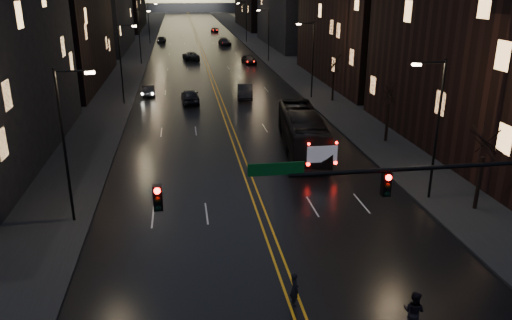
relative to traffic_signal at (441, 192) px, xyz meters
name	(u,v)px	position (x,y,z in m)	size (l,w,h in m)	color
ground	(297,310)	(-5.91, 0.00, -5.10)	(900.00, 900.00, 0.00)	black
road	(194,31)	(-5.91, 130.00, -5.09)	(20.00, 320.00, 0.02)	black
sidewalk_left	(145,32)	(-19.91, 130.00, -5.02)	(8.00, 320.00, 0.16)	black
sidewalk_right	(243,30)	(8.09, 130.00, -5.02)	(8.00, 320.00, 0.16)	black
center_line	(194,31)	(-5.91, 130.00, -5.08)	(0.62, 320.00, 0.01)	orange
traffic_signal	(441,192)	(0.00, 0.00, 0.00)	(17.29, 0.45, 7.00)	black
streetlamp_right_near	(435,123)	(4.91, 10.00, -0.02)	(2.13, 0.25, 9.00)	black
streetlamp_left_near	(67,139)	(-16.72, 10.00, -0.02)	(2.13, 0.25, 9.00)	black
streetlamp_right_mid	(311,56)	(4.91, 40.00, -0.02)	(2.13, 0.25, 9.00)	black
streetlamp_left_mid	(122,60)	(-16.72, 40.00, -0.02)	(2.13, 0.25, 9.00)	black
streetlamp_right_far	(268,32)	(4.91, 70.00, -0.02)	(2.13, 0.25, 9.00)	black
streetlamp_left_far	(140,34)	(-16.72, 70.00, -0.02)	(2.13, 0.25, 9.00)	black
streetlamp_right_dist	(245,20)	(4.91, 100.00, -0.02)	(2.13, 0.25, 9.00)	black
streetlamp_left_dist	(149,21)	(-16.72, 100.00, -0.02)	(2.13, 0.25, 9.00)	black
tree_right_near	(486,140)	(7.09, 8.00, -0.58)	(2.40, 2.40, 6.65)	black
tree_right_mid	(390,91)	(7.09, 22.00, -0.58)	(2.40, 2.40, 6.65)	black
tree_right_far	(334,63)	(7.09, 38.00, -0.58)	(2.40, 2.40, 6.65)	black
bus	(302,132)	(-0.75, 20.66, -3.42)	(2.84, 12.12, 3.38)	black
oncoming_car_a	(190,96)	(-9.39, 39.81, -4.28)	(1.95, 4.84, 1.65)	black
oncoming_car_b	(148,90)	(-14.41, 44.38, -4.41)	(1.46, 4.19, 1.38)	black
oncoming_car_c	(191,56)	(-8.41, 73.91, -4.35)	(2.49, 5.41, 1.50)	black
oncoming_car_d	(161,39)	(-14.41, 102.81, -4.39)	(1.98, 4.88, 1.42)	black
receding_car_a	(245,91)	(-2.79, 41.31, -4.26)	(1.79, 5.12, 1.69)	black
receding_car_b	(249,60)	(1.27, 67.49, -4.33)	(1.82, 4.53, 1.54)	black
receding_car_c	(225,42)	(-0.41, 94.98, -4.33)	(2.17, 5.34, 1.55)	black
receding_car_d	(215,30)	(-0.37, 126.64, -4.48)	(2.07, 4.48, 1.25)	black
pedestrian_a	(294,289)	(-5.95, 0.38, -4.32)	(0.57, 0.37, 1.57)	black
pedestrian_b	(414,311)	(-1.65, -2.00, -4.20)	(0.88, 0.48, 1.81)	black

